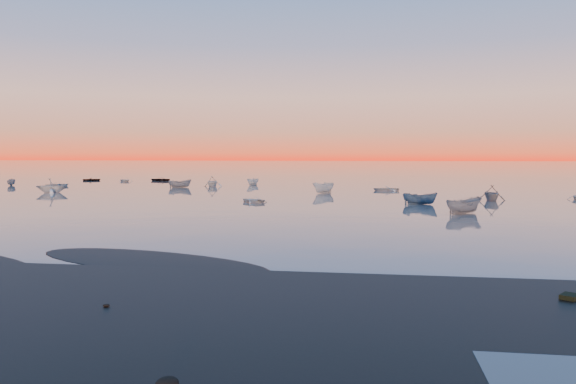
# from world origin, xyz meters

# --- Properties ---
(ground) EXTENTS (600.00, 600.00, 0.00)m
(ground) POSITION_xyz_m (0.00, 100.00, 0.00)
(ground) COLOR #6F645C
(ground) RESTS_ON ground
(mud_lobes) EXTENTS (140.00, 6.00, 0.07)m
(mud_lobes) POSITION_xyz_m (0.00, -1.00, 0.01)
(mud_lobes) COLOR black
(mud_lobes) RESTS_ON ground
(moored_fleet) EXTENTS (124.00, 58.00, 1.20)m
(moored_fleet) POSITION_xyz_m (0.00, 53.00, 0.00)
(moored_fleet) COLOR silver
(moored_fleet) RESTS_ON ground
(boat_near_center) EXTENTS (3.98, 4.32, 1.44)m
(boat_near_center) POSITION_xyz_m (14.35, 24.00, 0.00)
(boat_near_center) COLOR slate
(boat_near_center) RESTS_ON ground
(boat_near_right) EXTENTS (3.92, 1.83, 1.36)m
(boat_near_right) POSITION_xyz_m (19.79, 39.13, 0.00)
(boat_near_right) COLOR slate
(boat_near_right) RESTS_ON ground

